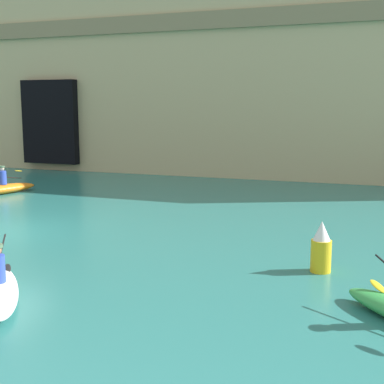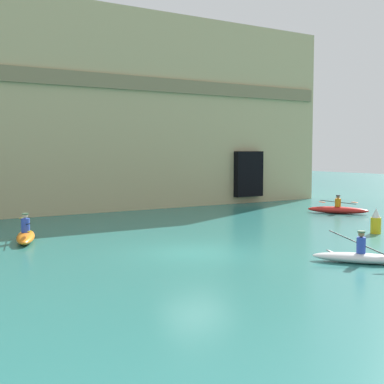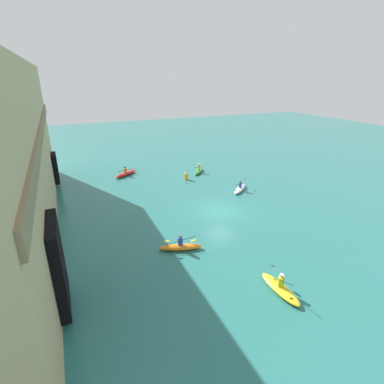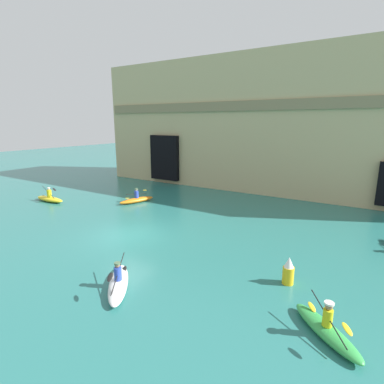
# 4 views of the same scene
# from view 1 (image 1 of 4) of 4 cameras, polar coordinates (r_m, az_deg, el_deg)

# --- Properties ---
(ground_plane) EXTENTS (120.00, 120.00, 0.00)m
(ground_plane) POSITION_cam_1_polar(r_m,az_deg,el_deg) (16.74, -19.79, -4.11)
(ground_plane) COLOR #28706B
(cliff_bluff) EXTENTS (34.54, 8.19, 12.46)m
(cliff_bluff) POSITION_cam_1_polar(r_m,az_deg,el_deg) (31.15, 4.74, 13.84)
(cliff_bluff) COLOR tan
(cliff_bluff) RESTS_ON ground
(kayak_orange) EXTENTS (1.63, 3.13, 1.18)m
(kayak_orange) POSITION_cam_1_polar(r_m,az_deg,el_deg) (23.95, -19.53, 0.42)
(kayak_orange) COLOR orange
(kayak_orange) RESTS_ON ground
(marker_buoy) EXTENTS (0.46, 0.46, 1.16)m
(marker_buoy) POSITION_cam_1_polar(r_m,az_deg,el_deg) (12.37, 13.61, -5.88)
(marker_buoy) COLOR yellow
(marker_buoy) RESTS_ON ground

